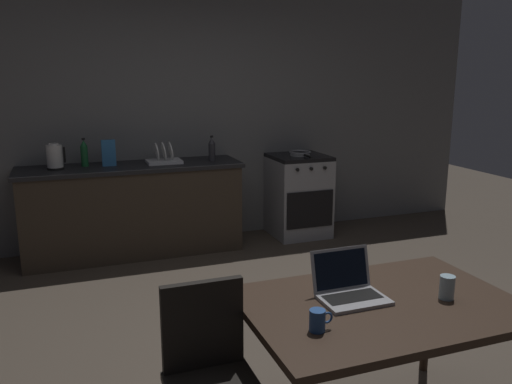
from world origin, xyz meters
name	(u,v)px	position (x,y,z in m)	size (l,w,h in m)	color
ground_plane	(275,344)	(0.00, 0.00, 0.00)	(12.00, 12.00, 0.00)	#473D33
back_wall	(212,113)	(0.30, 2.56, 1.37)	(6.40, 0.10, 2.74)	slate
kitchen_counter	(133,209)	(-0.63, 2.21, 0.46)	(2.16, 0.64, 0.91)	#382D23
stove_oven	(298,195)	(1.19, 2.21, 0.45)	(0.60, 0.62, 0.91)	gray
dining_table	(381,314)	(0.15, -0.99, 0.65)	(1.32, 0.90, 0.71)	#332319
chair	(209,369)	(-0.70, -0.93, 0.50)	(0.40, 0.40, 0.88)	black
laptop	(349,289)	(0.03, -0.89, 0.76)	(0.32, 0.28, 0.22)	#99999E
electric_kettle	(55,157)	(-1.32, 2.21, 1.02)	(0.17, 0.15, 0.24)	black
bottle	(212,149)	(0.18, 2.16, 1.03)	(0.07, 0.07, 0.26)	#2D2D33
frying_pan	(300,153)	(1.19, 2.18, 0.93)	(0.24, 0.41, 0.05)	gray
coffee_mug	(318,320)	(-0.27, -1.14, 0.76)	(0.11, 0.07, 0.10)	#264C8C
drinking_glass	(447,287)	(0.47, -1.06, 0.77)	(0.07, 0.07, 0.12)	#99B7C6
cereal_box	(109,153)	(-0.83, 2.23, 1.04)	(0.13, 0.05, 0.25)	#3372B2
dish_rack	(164,158)	(-0.30, 2.21, 0.96)	(0.34, 0.26, 0.21)	silver
bottle_b	(84,153)	(-1.05, 2.29, 1.04)	(0.07, 0.07, 0.27)	#19592D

